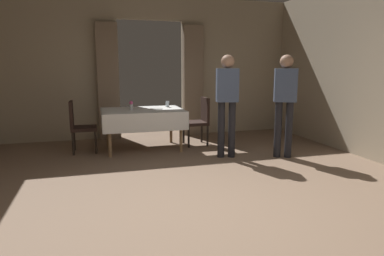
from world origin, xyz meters
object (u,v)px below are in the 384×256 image
(person_waiter_by_doorway, at_px, (227,97))
(person_diner_standing_aside, at_px, (285,97))
(flower_vase_mid, at_px, (131,105))
(glass_mid_b, at_px, (167,104))
(dining_table_mid, at_px, (143,115))
(chair_mid_left, at_px, (79,124))
(plate_mid_c, at_px, (156,109))
(chair_mid_right, at_px, (199,119))

(person_waiter_by_doorway, distance_m, person_diner_standing_aside, 0.96)
(person_waiter_by_doorway, bearing_deg, flower_vase_mid, 148.33)
(glass_mid_b, bearing_deg, dining_table_mid, -153.64)
(chair_mid_left, distance_m, person_waiter_by_doorway, 2.67)
(glass_mid_b, distance_m, person_waiter_by_doorway, 1.45)
(chair_mid_left, bearing_deg, plate_mid_c, -4.45)
(chair_mid_left, relative_size, person_waiter_by_doorway, 0.54)
(glass_mid_b, relative_size, person_waiter_by_doorway, 0.07)
(dining_table_mid, distance_m, chair_mid_left, 1.14)
(flower_vase_mid, bearing_deg, person_diner_standing_aside, -26.18)
(glass_mid_b, xyz_separation_m, person_waiter_by_doorway, (0.76, -1.21, 0.22))
(plate_mid_c, relative_size, person_waiter_by_doorway, 0.13)
(dining_table_mid, xyz_separation_m, person_diner_standing_aside, (2.21, -1.22, 0.37))
(chair_mid_left, bearing_deg, flower_vase_mid, -6.85)
(chair_mid_right, distance_m, person_diner_standing_aside, 1.77)
(flower_vase_mid, xyz_separation_m, plate_mid_c, (0.46, 0.00, -0.09))
(chair_mid_left, relative_size, flower_vase_mid, 5.51)
(dining_table_mid, height_order, plate_mid_c, plate_mid_c)
(dining_table_mid, distance_m, glass_mid_b, 0.61)
(glass_mid_b, distance_m, person_diner_standing_aside, 2.25)
(plate_mid_c, relative_size, person_diner_standing_aside, 0.13)
(chair_mid_right, distance_m, person_waiter_by_doorway, 1.17)
(chair_mid_right, relative_size, person_waiter_by_doorway, 0.54)
(chair_mid_left, distance_m, glass_mid_b, 1.69)
(dining_table_mid, height_order, flower_vase_mid, flower_vase_mid)
(glass_mid_b, distance_m, plate_mid_c, 0.40)
(chair_mid_left, xyz_separation_m, flower_vase_mid, (0.92, -0.11, 0.33))
(dining_table_mid, height_order, glass_mid_b, glass_mid_b)
(chair_mid_right, bearing_deg, plate_mid_c, -172.34)
(person_waiter_by_doorway, height_order, person_diner_standing_aside, same)
(plate_mid_c, bearing_deg, person_waiter_by_doorway, -41.78)
(flower_vase_mid, relative_size, glass_mid_b, 1.48)
(chair_mid_left, bearing_deg, dining_table_mid, -3.89)
(chair_mid_right, height_order, flower_vase_mid, chair_mid_right)
(person_waiter_by_doorway, bearing_deg, dining_table_mid, 143.40)
(chair_mid_left, xyz_separation_m, glass_mid_b, (1.65, 0.18, 0.29))
(chair_mid_right, xyz_separation_m, chair_mid_left, (-2.25, -0.01, 0.00))
(chair_mid_right, relative_size, plate_mid_c, 4.04)
(plate_mid_c, height_order, person_diner_standing_aside, person_diner_standing_aside)
(chair_mid_right, height_order, glass_mid_b, chair_mid_right)
(dining_table_mid, distance_m, flower_vase_mid, 0.28)
(person_waiter_by_doorway, xyz_separation_m, person_diner_standing_aside, (0.93, -0.27, 0.00))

